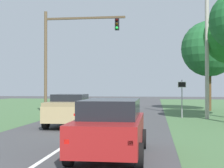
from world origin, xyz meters
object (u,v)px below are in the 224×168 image
utility_pole_right (207,47)px  extra_tree_2 (209,49)px  traffic_light (65,48)px  red_suv_near (111,126)px  pickup_truck_lead (71,110)px  keep_moving_sign (182,94)px

utility_pole_right → extra_tree_2: bearing=80.1°
traffic_light → utility_pole_right: bearing=-6.2°
red_suv_near → traffic_light: size_ratio=0.59×
pickup_truck_lead → traffic_light: bearing=108.4°
keep_moving_sign → utility_pole_right: size_ratio=0.27×
pickup_truck_lead → traffic_light: traffic_light is taller
keep_moving_sign → utility_pole_right: bearing=-14.9°
extra_tree_2 → utility_pole_right: bearing=-99.9°
traffic_light → extra_tree_2: (12.10, 6.72, 0.51)m
pickup_truck_lead → traffic_light: size_ratio=0.59×
extra_tree_2 → keep_moving_sign: bearing=-112.6°
pickup_truck_lead → keep_moving_sign: (6.75, 6.08, 0.81)m
traffic_light → extra_tree_2: 13.85m
red_suv_near → keep_moving_sign: 14.29m
keep_moving_sign → utility_pole_right: (1.72, -0.46, 3.31)m
red_suv_near → utility_pole_right: size_ratio=0.48×
traffic_light → pickup_truck_lead: bearing=-71.6°
pickup_truck_lead → keep_moving_sign: keep_moving_sign is taller
red_suv_near → traffic_light: traffic_light is taller
traffic_light → utility_pole_right: (10.73, -1.17, -0.24)m
utility_pole_right → extra_tree_2: size_ratio=1.20×
keep_moving_sign → red_suv_near: bearing=-103.7°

